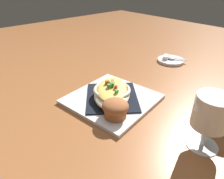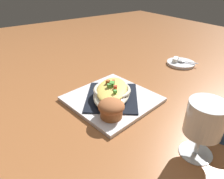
# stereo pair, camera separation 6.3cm
# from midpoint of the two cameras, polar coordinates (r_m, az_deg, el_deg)

# --- Properties ---
(ground_plane) EXTENTS (2.60, 2.60, 0.00)m
(ground_plane) POSITION_cam_midpoint_polar(r_m,az_deg,el_deg) (0.65, 2.77, -3.24)
(ground_plane) COLOR #9B5C32
(square_plate) EXTENTS (0.29, 0.29, 0.01)m
(square_plate) POSITION_cam_midpoint_polar(r_m,az_deg,el_deg) (0.65, 2.78, -2.81)
(square_plate) COLOR white
(square_plate) RESTS_ON ground_plane
(folded_napkin) EXTENTS (0.24, 0.24, 0.00)m
(folded_napkin) POSITION_cam_midpoint_polar(r_m,az_deg,el_deg) (0.65, 2.80, -2.21)
(folded_napkin) COLOR black
(folded_napkin) RESTS_ON square_plate
(gratin_dish) EXTENTS (0.21, 0.22, 0.05)m
(gratin_dish) POSITION_cam_midpoint_polar(r_m,az_deg,el_deg) (0.64, 2.85, -0.53)
(gratin_dish) COLOR beige
(gratin_dish) RESTS_ON folded_napkin
(muffin) EXTENTS (0.07, 0.07, 0.05)m
(muffin) POSITION_cam_midpoint_polar(r_m,az_deg,el_deg) (0.55, 3.09, -5.45)
(muffin) COLOR #A86033
(muffin) RESTS_ON square_plate
(stemmed_glass) EXTENTS (0.08, 0.08, 0.14)m
(stemmed_glass) POSITION_cam_midpoint_polar(r_m,az_deg,el_deg) (0.48, 28.27, -8.18)
(stemmed_glass) COLOR white
(stemmed_glass) RESTS_ON ground_plane
(creamer_saucer) EXTENTS (0.12, 0.12, 0.01)m
(creamer_saucer) POSITION_cam_midpoint_polar(r_m,az_deg,el_deg) (0.98, 20.70, 6.95)
(creamer_saucer) COLOR white
(creamer_saucer) RESTS_ON ground_plane
(spoon) EXTENTS (0.06, 0.09, 0.01)m
(spoon) POSITION_cam_midpoint_polar(r_m,az_deg,el_deg) (0.97, 21.01, 7.50)
(spoon) COLOR silver
(spoon) RESTS_ON creamer_saucer
(creamer_cup_0) EXTENTS (0.02, 0.02, 0.02)m
(creamer_cup_0) POSITION_cam_midpoint_polar(r_m,az_deg,el_deg) (0.99, 19.51, 8.23)
(creamer_cup_0) COLOR white
(creamer_cup_0) RESTS_ON creamer_saucer
(creamer_cup_1) EXTENTS (0.02, 0.02, 0.02)m
(creamer_cup_1) POSITION_cam_midpoint_polar(r_m,az_deg,el_deg) (0.96, 19.30, 7.77)
(creamer_cup_1) COLOR white
(creamer_cup_1) RESTS_ON creamer_saucer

